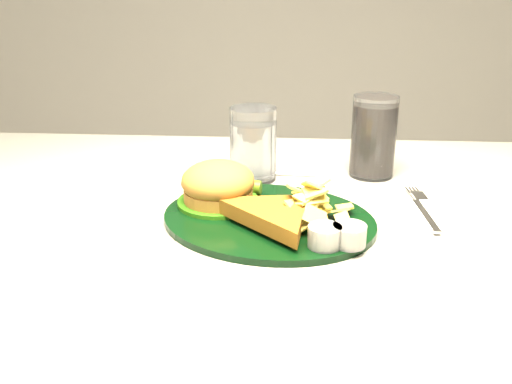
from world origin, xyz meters
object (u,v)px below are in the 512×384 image
(water_glass, at_px, (253,144))
(fork_napkin, at_px, (425,213))
(dinner_plate, at_px, (268,200))
(cola_glass, at_px, (373,137))

(water_glass, distance_m, fork_napkin, 0.31)
(dinner_plate, xyz_separation_m, cola_glass, (0.17, 0.22, 0.04))
(water_glass, relative_size, cola_glass, 0.88)
(water_glass, xyz_separation_m, cola_glass, (0.21, 0.03, 0.01))
(dinner_plate, bearing_deg, fork_napkin, 28.27)
(water_glass, relative_size, fork_napkin, 0.83)
(dinner_plate, height_order, water_glass, water_glass)
(fork_napkin, bearing_deg, dinner_plate, -174.72)
(water_glass, xyz_separation_m, fork_napkin, (0.26, -0.15, -0.06))
(cola_glass, bearing_deg, dinner_plate, -128.50)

